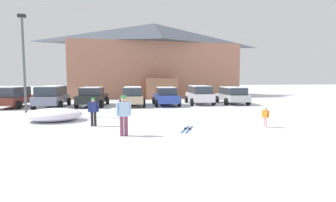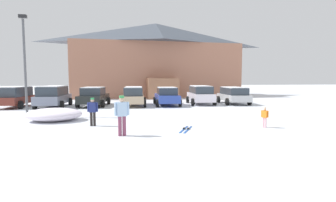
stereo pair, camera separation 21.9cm
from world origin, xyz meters
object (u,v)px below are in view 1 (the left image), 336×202
pair_of_skis (187,129)px  plowed_snow_pile (54,115)px  parked_beige_suv (133,96)px  parked_white_suv (199,94)px  lamp_post (24,60)px  parked_grey_wagon (52,96)px  parked_maroon_van (13,96)px  skier_child_in_orange_jacket (265,116)px  parked_black_sedan (93,96)px  parked_silver_wagon (232,95)px  skier_teen_in_navy_coat (93,110)px  skier_adult_in_blue_parka (124,113)px  parked_blue_hatchback (166,96)px  ski_lodge (154,60)px

pair_of_skis → plowed_snow_pile: size_ratio=0.54×
parked_beige_suv → pair_of_skis: (2.02, -11.01, -0.87)m
parked_white_suv → lamp_post: lamp_post is taller
parked_grey_wagon → parked_beige_suv: parked_grey_wagon is taller
parked_white_suv → parked_maroon_van: bearing=-179.7°
parked_beige_suv → plowed_snow_pile: size_ratio=1.42×
parked_beige_suv → parked_white_suv: size_ratio=1.00×
pair_of_skis → plowed_snow_pile: plowed_snow_pile is taller
pair_of_skis → skier_child_in_orange_jacket: bearing=-1.7°
parked_black_sedan → plowed_snow_pile: size_ratio=1.53×
parked_silver_wagon → plowed_snow_pile: bearing=-151.3°
parked_silver_wagon → skier_teen_in_navy_coat: size_ratio=3.25×
pair_of_skis → skier_adult_in_blue_parka: bearing=-164.1°
skier_teen_in_navy_coat → parked_white_suv: bearing=49.4°
skier_child_in_orange_jacket → skier_teen_in_navy_coat: size_ratio=0.70×
parked_beige_suv → pair_of_skis: parked_beige_suv is taller
skier_adult_in_blue_parka → lamp_post: lamp_post is taller
pair_of_skis → parked_blue_hatchback: bearing=85.5°
parked_blue_hatchback → plowed_snow_pile: (-7.58, -7.34, -0.46)m
ski_lodge → parked_silver_wagon: size_ratio=4.79×
parked_maroon_van → skier_child_in_orange_jacket: size_ratio=4.31×
skier_child_in_orange_jacket → skier_adult_in_blue_parka: skier_adult_in_blue_parka is taller
parked_blue_hatchback → parked_maroon_van: bearing=178.1°
parked_beige_suv → parked_silver_wagon: size_ratio=0.95×
ski_lodge → parked_maroon_van: (-12.98, -11.70, -3.94)m
skier_adult_in_blue_parka → skier_teen_in_navy_coat: size_ratio=1.19×
pair_of_skis → plowed_snow_pile: bearing=151.0°
parked_black_sedan → pair_of_skis: parked_black_sedan is taller
parked_beige_suv → skier_teen_in_navy_coat: size_ratio=3.08×
lamp_post → plowed_snow_pile: (2.12, -2.09, -3.11)m
skier_child_in_orange_jacket → ski_lodge: bearing=96.1°
parked_maroon_van → parked_black_sedan: bearing=0.2°
parked_maroon_van → parked_beige_suv: 9.61m
parked_maroon_van → parked_grey_wagon: size_ratio=0.90×
ski_lodge → plowed_snow_pile: size_ratio=7.18×
parked_silver_wagon → plowed_snow_pile: 15.86m
parked_grey_wagon → parked_silver_wagon: bearing=0.6°
skier_teen_in_navy_coat → skier_child_in_orange_jacket: bearing=-12.4°
skier_teen_in_navy_coat → lamp_post: 6.64m
parked_grey_wagon → parked_white_suv: bearing=1.7°
parked_black_sedan → skier_teen_in_navy_coat: (1.05, -9.81, -0.03)m
parked_beige_suv → skier_child_in_orange_jacket: parked_beige_suv is taller
parked_white_suv → parked_silver_wagon: parked_white_suv is taller
parked_silver_wagon → skier_adult_in_blue_parka: bearing=-129.7°
plowed_snow_pile → parked_maroon_van: bearing=122.4°
ski_lodge → parked_black_sedan: 14.08m
skier_adult_in_blue_parka → skier_teen_in_navy_coat: skier_adult_in_blue_parka is taller
ski_lodge → lamp_post: 20.17m
skier_child_in_orange_jacket → lamp_post: size_ratio=0.16×
parked_white_suv → pair_of_skis: 12.29m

